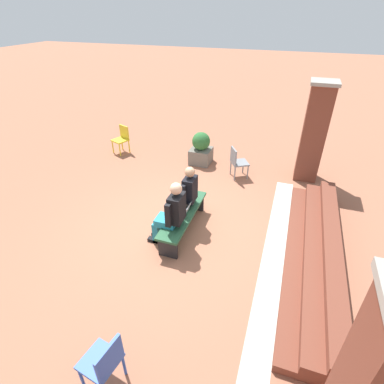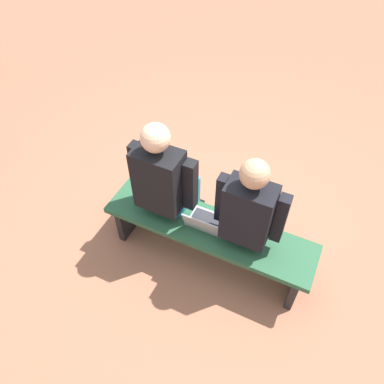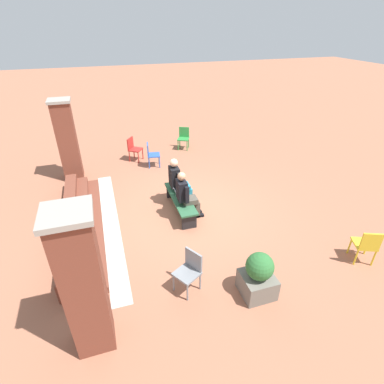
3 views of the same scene
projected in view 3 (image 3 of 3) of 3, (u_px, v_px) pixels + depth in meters
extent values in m
plane|color=#9E6047|center=(187.00, 212.00, 8.13)|extent=(60.00, 60.00, 0.00)
cube|color=#B7B2A8|center=(111.00, 223.00, 7.68)|extent=(5.38, 0.40, 0.01)
cube|color=brown|center=(84.00, 226.00, 7.47)|extent=(4.58, 0.90, 0.15)
cube|color=brown|center=(76.00, 222.00, 7.36)|extent=(4.58, 0.60, 0.15)
cube|color=brown|center=(69.00, 218.00, 7.24)|extent=(4.58, 0.30, 0.15)
cube|color=brown|center=(84.00, 286.00, 4.30)|extent=(0.56, 0.56, 2.45)
cube|color=gray|center=(66.00, 214.00, 3.66)|extent=(0.64, 0.64, 0.08)
cube|color=brown|center=(68.00, 142.00, 9.31)|extent=(0.56, 0.56, 2.45)
cube|color=gray|center=(59.00, 101.00, 8.67)|extent=(0.64, 0.64, 0.08)
cube|color=#285638|center=(180.00, 198.00, 7.95)|extent=(1.80, 0.44, 0.05)
cube|color=black|center=(189.00, 222.00, 7.41)|extent=(0.06, 0.37, 0.40)
cube|color=black|center=(173.00, 191.00, 8.72)|extent=(0.06, 0.37, 0.40)
cube|color=#4C473D|center=(190.00, 200.00, 7.70)|extent=(0.32, 0.38, 0.13)
cube|color=#4C473D|center=(198.00, 210.00, 7.82)|extent=(0.10, 0.11, 0.45)
cube|color=black|center=(200.00, 215.00, 7.93)|extent=(0.10, 0.23, 0.07)
cube|color=#4C473D|center=(196.00, 206.00, 7.96)|extent=(0.10, 0.11, 0.45)
cube|color=black|center=(198.00, 212.00, 8.07)|extent=(0.10, 0.23, 0.07)
cube|color=black|center=(182.00, 190.00, 7.48)|extent=(0.36, 0.23, 0.53)
cube|color=#195133|center=(186.00, 191.00, 7.53)|extent=(0.05, 0.01, 0.32)
cube|color=black|center=(187.00, 195.00, 7.32)|extent=(0.08, 0.09, 0.45)
cube|color=black|center=(182.00, 186.00, 7.69)|extent=(0.08, 0.09, 0.45)
sphere|color=tan|center=(182.00, 176.00, 7.28)|extent=(0.21, 0.21, 0.21)
cube|color=teal|center=(182.00, 187.00, 8.30)|extent=(0.34, 0.40, 0.14)
cube|color=teal|center=(190.00, 196.00, 8.42)|extent=(0.11, 0.12, 0.45)
cube|color=black|center=(192.00, 201.00, 8.53)|extent=(0.11, 0.24, 0.07)
cube|color=teal|center=(188.00, 193.00, 8.57)|extent=(0.11, 0.12, 0.45)
cube|color=black|center=(190.00, 198.00, 8.68)|extent=(0.11, 0.24, 0.07)
cube|color=black|center=(174.00, 177.00, 8.07)|extent=(0.38, 0.24, 0.55)
cube|color=black|center=(179.00, 181.00, 7.90)|extent=(0.09, 0.10, 0.47)
cube|color=black|center=(175.00, 173.00, 8.29)|extent=(0.09, 0.10, 0.47)
sphere|color=#DBAD89|center=(174.00, 163.00, 7.86)|extent=(0.22, 0.22, 0.22)
cube|color=#9EA0A5|center=(181.00, 196.00, 7.97)|extent=(0.32, 0.22, 0.02)
cube|color=#2D2D33|center=(182.00, 196.00, 7.96)|extent=(0.29, 0.15, 0.00)
cube|color=#9EA0A5|center=(176.00, 193.00, 7.88)|extent=(0.32, 0.07, 0.19)
cube|color=#33519E|center=(177.00, 193.00, 7.88)|extent=(0.28, 0.06, 0.17)
cube|color=#2D56B7|center=(154.00, 155.00, 10.45)|extent=(0.48, 0.48, 0.04)
cube|color=#2D56B7|center=(148.00, 149.00, 10.32)|extent=(0.40, 0.10, 0.40)
cylinder|color=#2D56B7|center=(160.00, 162.00, 10.43)|extent=(0.04, 0.04, 0.40)
cylinder|color=#2D56B7|center=(159.00, 158.00, 10.74)|extent=(0.04, 0.04, 0.40)
cylinder|color=#2D56B7|center=(149.00, 163.00, 10.39)|extent=(0.04, 0.04, 0.40)
cylinder|color=#2D56B7|center=(149.00, 159.00, 10.70)|extent=(0.04, 0.04, 0.40)
cube|color=red|center=(136.00, 149.00, 10.89)|extent=(0.58, 0.58, 0.04)
cube|color=red|center=(130.00, 143.00, 10.82)|extent=(0.35, 0.26, 0.40)
cylinder|color=red|center=(138.00, 158.00, 10.80)|extent=(0.04, 0.04, 0.40)
cylinder|color=red|center=(143.00, 154.00, 11.10)|extent=(0.04, 0.04, 0.40)
cylinder|color=red|center=(129.00, 156.00, 10.90)|extent=(0.04, 0.04, 0.40)
cylinder|color=red|center=(134.00, 153.00, 11.19)|extent=(0.04, 0.04, 0.40)
cube|color=#2D893D|center=(183.00, 139.00, 11.84)|extent=(0.56, 0.56, 0.04)
cube|color=#2D893D|center=(184.00, 132.00, 11.89)|extent=(0.21, 0.38, 0.40)
cylinder|color=#2D893D|center=(178.00, 146.00, 11.82)|extent=(0.04, 0.04, 0.40)
cylinder|color=#2D893D|center=(187.00, 146.00, 11.77)|extent=(0.04, 0.04, 0.40)
cylinder|color=#2D893D|center=(180.00, 142.00, 12.13)|extent=(0.04, 0.04, 0.40)
cylinder|color=#2D893D|center=(189.00, 143.00, 12.08)|extent=(0.04, 0.04, 0.40)
cube|color=gold|center=(364.00, 244.00, 6.34)|extent=(0.55, 0.55, 0.04)
cube|color=gold|center=(371.00, 242.00, 6.06)|extent=(0.19, 0.38, 0.40)
cylinder|color=gold|center=(366.00, 247.00, 6.59)|extent=(0.04, 0.04, 0.40)
cylinder|color=gold|center=(350.00, 246.00, 6.62)|extent=(0.04, 0.04, 0.40)
cylinder|color=gold|center=(374.00, 258.00, 6.28)|extent=(0.04, 0.04, 0.40)
cylinder|color=gold|center=(356.00, 257.00, 6.31)|extent=(0.04, 0.04, 0.40)
cube|color=gray|center=(187.00, 274.00, 5.60)|extent=(0.57, 0.57, 0.04)
cube|color=gray|center=(194.00, 260.00, 5.62)|extent=(0.36, 0.24, 0.40)
cylinder|color=gray|center=(174.00, 282.00, 5.70)|extent=(0.04, 0.04, 0.40)
cylinder|color=gray|center=(187.00, 293.00, 5.50)|extent=(0.04, 0.04, 0.40)
cylinder|color=gray|center=(186.00, 272.00, 5.93)|extent=(0.04, 0.04, 0.40)
cylinder|color=gray|center=(200.00, 281.00, 5.73)|extent=(0.04, 0.04, 0.40)
cube|color=#6B665B|center=(257.00, 284.00, 5.64)|extent=(0.60, 0.60, 0.44)
sphere|color=#2D6B33|center=(260.00, 266.00, 5.41)|extent=(0.52, 0.52, 0.52)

